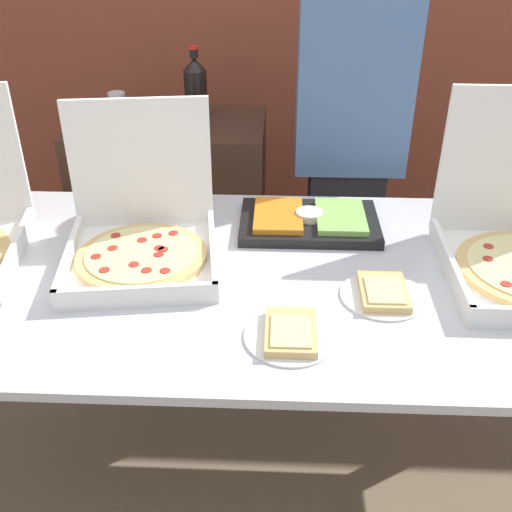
# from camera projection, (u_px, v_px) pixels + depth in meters

# --- Properties ---
(ground_plane) EXTENTS (16.00, 16.00, 0.00)m
(ground_plane) POSITION_uv_depth(u_px,v_px,m) (256.00, 475.00, 2.08)
(ground_plane) COLOR #847056
(buffet_table) EXTENTS (2.33, 0.98, 0.84)m
(buffet_table) POSITION_uv_depth(u_px,v_px,m) (256.00, 297.00, 1.69)
(buffet_table) COLOR silver
(buffet_table) RESTS_ON ground_plane
(pizza_box_near_left) EXTENTS (0.47, 0.48, 0.41)m
(pizza_box_near_left) POSITION_uv_depth(u_px,v_px,m) (142.00, 233.00, 1.68)
(pizza_box_near_left) COLOR white
(pizza_box_near_left) RESTS_ON buffet_table
(paper_plate_front_right) EXTENTS (0.22, 0.22, 0.03)m
(paper_plate_front_right) POSITION_uv_depth(u_px,v_px,m) (291.00, 334.00, 1.40)
(paper_plate_front_right) COLOR white
(paper_plate_front_right) RESTS_ON buffet_table
(paper_plate_front_left) EXTENTS (0.22, 0.22, 0.03)m
(paper_plate_front_left) POSITION_uv_depth(u_px,v_px,m) (383.00, 293.00, 1.54)
(paper_plate_front_left) COLOR white
(paper_plate_front_left) RESTS_ON buffet_table
(veggie_tray) EXTENTS (0.43, 0.28, 0.05)m
(veggie_tray) POSITION_uv_depth(u_px,v_px,m) (309.00, 221.00, 1.86)
(veggie_tray) COLOR black
(veggie_tray) RESTS_ON buffet_table
(sideboard_podium) EXTENTS (0.76, 0.46, 0.97)m
(sideboard_podium) POSITION_uv_depth(u_px,v_px,m) (177.00, 230.00, 2.60)
(sideboard_podium) COLOR #382319
(sideboard_podium) RESTS_ON ground_plane
(soda_bottle) EXTENTS (0.09, 0.09, 0.27)m
(soda_bottle) POSITION_uv_depth(u_px,v_px,m) (196.00, 87.00, 2.35)
(soda_bottle) COLOR black
(soda_bottle) RESTS_ON sideboard_podium
(soda_can_silver) EXTENTS (0.07, 0.07, 0.12)m
(soda_can_silver) POSITION_uv_depth(u_px,v_px,m) (118.00, 108.00, 2.30)
(soda_can_silver) COLOR silver
(soda_can_silver) RESTS_ON sideboard_podium
(soda_can_colored) EXTENTS (0.07, 0.07, 0.12)m
(soda_can_colored) POSITION_uv_depth(u_px,v_px,m) (193.00, 117.00, 2.21)
(soda_can_colored) COLOR gold
(soda_can_colored) RESTS_ON sideboard_podium
(person_guest_plaid) EXTENTS (0.40, 0.22, 1.77)m
(person_guest_plaid) POSITION_uv_depth(u_px,v_px,m) (349.00, 146.00, 2.23)
(person_guest_plaid) COLOR black
(person_guest_plaid) RESTS_ON ground_plane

